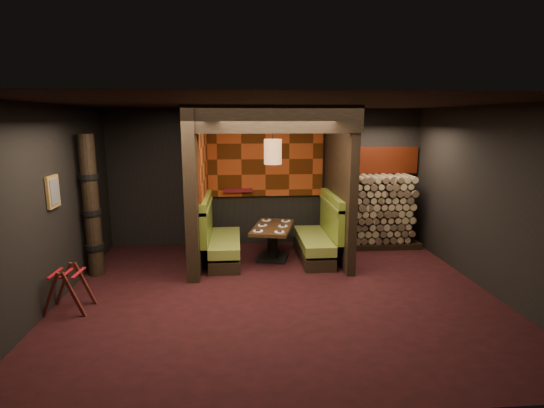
{
  "coord_description": "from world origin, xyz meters",
  "views": [
    {
      "loc": [
        -0.59,
        -6.06,
        2.63
      ],
      "look_at": [
        0.0,
        1.3,
        1.15
      ],
      "focal_mm": 28.0,
      "sensor_mm": 36.0,
      "label": 1
    }
  ],
  "objects_px": {
    "booth_bench_left": "(219,240)",
    "totem_column": "(91,207)",
    "dining_table": "(273,238)",
    "firewood_stack": "(377,211)",
    "booth_bench_right": "(319,238)",
    "luggage_rack": "(68,287)",
    "pendant_lamp": "(273,152)"
  },
  "relations": [
    {
      "from": "dining_table",
      "to": "totem_column",
      "type": "distance_m",
      "value": 3.23
    },
    {
      "from": "booth_bench_left",
      "to": "dining_table",
      "type": "distance_m",
      "value": 1.0
    },
    {
      "from": "booth_bench_left",
      "to": "booth_bench_right",
      "type": "xyz_separation_m",
      "value": [
        1.89,
        0.0,
        0.0
      ]
    },
    {
      "from": "pendant_lamp",
      "to": "totem_column",
      "type": "bearing_deg",
      "value": -170.65
    },
    {
      "from": "luggage_rack",
      "to": "firewood_stack",
      "type": "height_order",
      "value": "firewood_stack"
    },
    {
      "from": "booth_bench_left",
      "to": "totem_column",
      "type": "xyz_separation_m",
      "value": [
        -2.09,
        -0.55,
        0.79
      ]
    },
    {
      "from": "booth_bench_left",
      "to": "firewood_stack",
      "type": "bearing_deg",
      "value": 12.17
    },
    {
      "from": "pendant_lamp",
      "to": "booth_bench_left",
      "type": "bearing_deg",
      "value": 177.65
    },
    {
      "from": "dining_table",
      "to": "firewood_stack",
      "type": "xyz_separation_m",
      "value": [
        2.25,
        0.69,
        0.33
      ]
    },
    {
      "from": "booth_bench_right",
      "to": "luggage_rack",
      "type": "distance_m",
      "value": 4.37
    },
    {
      "from": "booth_bench_right",
      "to": "firewood_stack",
      "type": "xyz_separation_m",
      "value": [
        1.35,
        0.7,
        0.35
      ]
    },
    {
      "from": "dining_table",
      "to": "firewood_stack",
      "type": "relative_size",
      "value": 0.79
    },
    {
      "from": "pendant_lamp",
      "to": "firewood_stack",
      "type": "height_order",
      "value": "pendant_lamp"
    },
    {
      "from": "booth_bench_left",
      "to": "totem_column",
      "type": "distance_m",
      "value": 2.3
    },
    {
      "from": "pendant_lamp",
      "to": "luggage_rack",
      "type": "relative_size",
      "value": 1.51
    },
    {
      "from": "booth_bench_right",
      "to": "pendant_lamp",
      "type": "bearing_deg",
      "value": -177.36
    },
    {
      "from": "booth_bench_right",
      "to": "luggage_rack",
      "type": "bearing_deg",
      "value": -153.3
    },
    {
      "from": "booth_bench_left",
      "to": "pendant_lamp",
      "type": "distance_m",
      "value": 1.93
    },
    {
      "from": "dining_table",
      "to": "totem_column",
      "type": "bearing_deg",
      "value": -169.75
    },
    {
      "from": "luggage_rack",
      "to": "firewood_stack",
      "type": "xyz_separation_m",
      "value": [
        5.25,
        2.66,
        0.41
      ]
    },
    {
      "from": "booth_bench_right",
      "to": "firewood_stack",
      "type": "distance_m",
      "value": 1.56
    },
    {
      "from": "pendant_lamp",
      "to": "luggage_rack",
      "type": "bearing_deg",
      "value": -147.45
    },
    {
      "from": "booth_bench_left",
      "to": "dining_table",
      "type": "relative_size",
      "value": 1.17
    },
    {
      "from": "booth_bench_left",
      "to": "pendant_lamp",
      "type": "xyz_separation_m",
      "value": [
        1.0,
        -0.04,
        1.65
      ]
    },
    {
      "from": "booth_bench_right",
      "to": "totem_column",
      "type": "xyz_separation_m",
      "value": [
        -3.98,
        -0.55,
        0.79
      ]
    },
    {
      "from": "dining_table",
      "to": "firewood_stack",
      "type": "height_order",
      "value": "firewood_stack"
    },
    {
      "from": "dining_table",
      "to": "booth_bench_right",
      "type": "bearing_deg",
      "value": -0.57
    },
    {
      "from": "luggage_rack",
      "to": "totem_column",
      "type": "xyz_separation_m",
      "value": [
        -0.08,
        1.41,
        0.85
      ]
    },
    {
      "from": "booth_bench_left",
      "to": "firewood_stack",
      "type": "height_order",
      "value": "firewood_stack"
    },
    {
      "from": "luggage_rack",
      "to": "firewood_stack",
      "type": "relative_size",
      "value": 0.39
    },
    {
      "from": "firewood_stack",
      "to": "booth_bench_left",
      "type": "bearing_deg",
      "value": -167.83
    },
    {
      "from": "luggage_rack",
      "to": "totem_column",
      "type": "bearing_deg",
      "value": 93.24
    }
  ]
}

